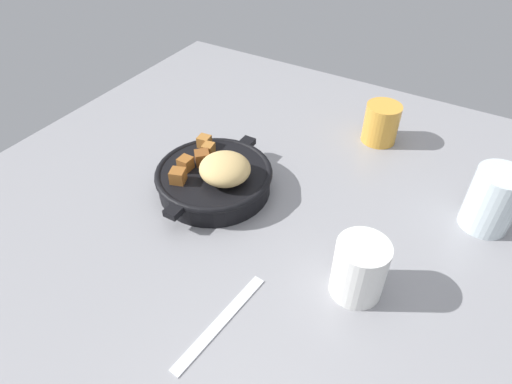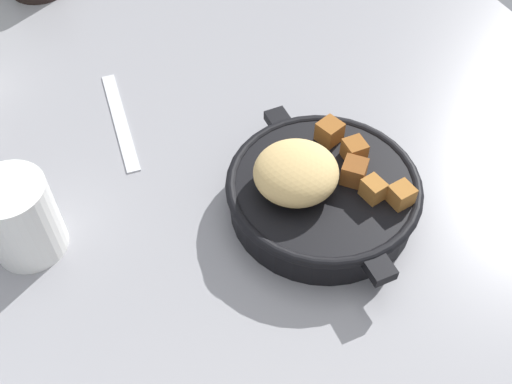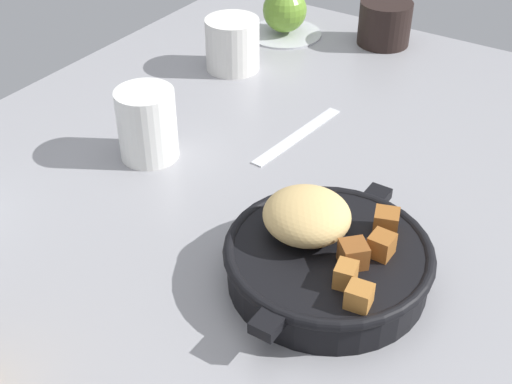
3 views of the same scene
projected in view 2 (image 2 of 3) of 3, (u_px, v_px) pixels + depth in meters
The scene contains 4 objects.
ground_plane at pixel (242, 200), 67.63cm from camera, with size 116.94×100.44×2.40cm, color gray.
cast_iron_skillet at pixel (320, 190), 63.03cm from camera, with size 24.82×20.56×8.57cm.
butter_knife at pixel (120, 120), 73.90cm from camera, with size 17.78×1.60×0.36cm, color silver.
white_creamer_pitcher at pixel (20, 218), 58.81cm from camera, with size 7.32×7.32×9.06cm, color white.
Camera 2 is at (-39.28, 15.95, 51.52)cm, focal length 42.19 mm.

